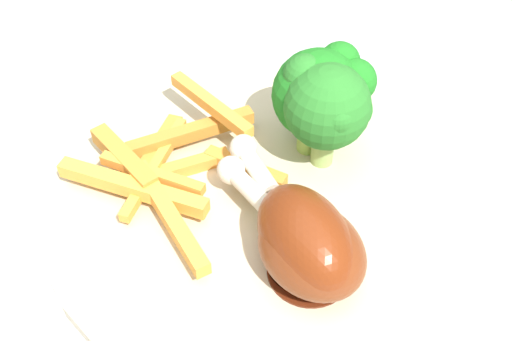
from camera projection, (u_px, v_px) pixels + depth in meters
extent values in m
cube|color=#B7B7BC|center=(237.00, 236.00, 0.42)|extent=(0.94, 0.86, 0.03)
cylinder|color=gray|center=(239.00, 117.00, 1.07)|extent=(0.06, 0.06, 0.71)
cylinder|color=beige|center=(256.00, 196.00, 0.42)|extent=(0.29, 0.29, 0.01)
cylinder|color=#93BE55|center=(306.00, 133.00, 0.44)|extent=(0.02, 0.02, 0.03)
sphere|color=#208219|center=(309.00, 101.00, 0.42)|extent=(0.04, 0.04, 0.04)
sphere|color=#208219|center=(298.00, 101.00, 0.40)|extent=(0.01, 0.01, 0.01)
sphere|color=#208219|center=(327.00, 103.00, 0.41)|extent=(0.02, 0.02, 0.02)
sphere|color=#208219|center=(326.00, 99.00, 0.40)|extent=(0.01, 0.01, 0.01)
sphere|color=#208219|center=(333.00, 93.00, 0.41)|extent=(0.02, 0.02, 0.02)
cylinder|color=#93B15E|center=(323.00, 146.00, 0.43)|extent=(0.02, 0.02, 0.03)
sphere|color=#297728|center=(327.00, 106.00, 0.40)|extent=(0.06, 0.06, 0.06)
sphere|color=#297728|center=(309.00, 85.00, 0.41)|extent=(0.02, 0.02, 0.02)
sphere|color=#297728|center=(306.00, 90.00, 0.41)|extent=(0.03, 0.03, 0.03)
sphere|color=#297728|center=(307.00, 116.00, 0.39)|extent=(0.02, 0.02, 0.02)
sphere|color=#297728|center=(337.00, 117.00, 0.38)|extent=(0.02, 0.02, 0.02)
sphere|color=#297728|center=(305.00, 76.00, 0.40)|extent=(0.03, 0.03, 0.03)
cylinder|color=#7CBC4D|center=(316.00, 133.00, 0.44)|extent=(0.02, 0.02, 0.02)
sphere|color=#1E7A20|center=(320.00, 95.00, 0.42)|extent=(0.06, 0.06, 0.06)
sphere|color=#1E7A20|center=(291.00, 90.00, 0.42)|extent=(0.02, 0.02, 0.02)
sphere|color=#1E7A20|center=(354.00, 81.00, 0.41)|extent=(0.03, 0.03, 0.03)
sphere|color=#1E7A20|center=(344.00, 64.00, 0.42)|extent=(0.03, 0.03, 0.03)
sphere|color=#1E7A20|center=(285.00, 96.00, 0.43)|extent=(0.02, 0.02, 0.02)
sphere|color=#1E7A20|center=(351.00, 110.00, 0.41)|extent=(0.03, 0.03, 0.03)
cube|color=orange|center=(178.00, 170.00, 0.42)|extent=(0.07, 0.04, 0.01)
cube|color=#F29B3B|center=(169.00, 215.00, 0.38)|extent=(0.04, 0.10, 0.01)
cube|color=orange|center=(245.00, 168.00, 0.43)|extent=(0.02, 0.06, 0.01)
cube|color=#F8A03C|center=(132.00, 187.00, 0.40)|extent=(0.05, 0.10, 0.01)
cube|color=#F19B3A|center=(155.00, 167.00, 0.42)|extent=(0.09, 0.04, 0.01)
cube|color=orange|center=(159.00, 152.00, 0.44)|extent=(0.07, 0.04, 0.01)
cube|color=orange|center=(152.00, 174.00, 0.40)|extent=(0.03, 0.08, 0.01)
cube|color=#EE993A|center=(211.00, 104.00, 0.44)|extent=(0.02, 0.08, 0.01)
cube|color=orange|center=(124.00, 159.00, 0.42)|extent=(0.02, 0.07, 0.01)
cube|color=#C57F30|center=(192.00, 132.00, 0.44)|extent=(0.09, 0.05, 0.01)
cylinder|color=#4F1909|center=(303.00, 264.00, 0.37)|extent=(0.05, 0.05, 0.00)
ellipsoid|color=maroon|center=(306.00, 239.00, 0.36)|extent=(0.08, 0.09, 0.05)
cylinder|color=beige|center=(257.00, 169.00, 0.40)|extent=(0.03, 0.05, 0.01)
sphere|color=silver|center=(243.00, 148.00, 0.41)|extent=(0.02, 0.02, 0.02)
cylinder|color=#4F1D0D|center=(309.00, 271.00, 0.37)|extent=(0.05, 0.05, 0.00)
ellipsoid|color=maroon|center=(311.00, 249.00, 0.36)|extent=(0.07, 0.08, 0.04)
cylinder|color=beige|center=(250.00, 190.00, 0.39)|extent=(0.02, 0.04, 0.01)
sphere|color=silver|center=(231.00, 170.00, 0.40)|extent=(0.02, 0.02, 0.02)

